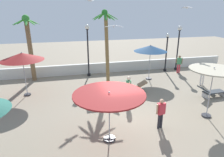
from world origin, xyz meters
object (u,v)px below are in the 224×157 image
Objects in this scene: patio_umbrella_1 at (214,73)px; guest_1 at (161,111)px; lamp_post_2 at (88,45)px; guest_0 at (129,87)px; lamp_post_0 at (166,52)px; lounge_chair_0 at (211,91)px; seagull_0 at (187,7)px; lamp_post_1 at (179,41)px; patio_umbrella_4 at (109,97)px; palm_tree_0 at (29,41)px; guest_2 at (179,62)px; guest_3 at (203,72)px; palm_tree_1 at (106,39)px; patio_umbrella_0 at (22,57)px; seagull_1 at (114,26)px; seagull_2 at (90,0)px; lounge_chair_2 at (104,100)px; lounge_chair_1 at (133,87)px; patio_umbrella_3 at (150,49)px.

patio_umbrella_1 is 1.79× the size of guest_1.
lamp_post_2 is 6.29m from guest_0.
lamp_post_0 is (1.80, 8.22, -0.65)m from patio_umbrella_1.
patio_umbrella_1 is at bearing -102.32° from lamp_post_0.
seagull_0 is (-0.79, 2.65, 5.21)m from lounge_chair_0.
patio_umbrella_4 is at bearing -133.18° from lamp_post_1.
guest_2 is (12.49, -0.95, -2.20)m from palm_tree_0.
guest_2 is (0.92, -0.78, -0.88)m from lamp_post_0.
lamp_post_0 reaches higher than guest_3.
palm_tree_1 is 7.38m from guest_2.
patio_umbrella_0 is at bearing 125.01° from patio_umbrella_4.
palm_tree_0 is 5.98m from palm_tree_1.
lamp_post_1 is 8.91m from guest_0.
guest_2 is at bearing 37.48° from guest_0.
guest_2 is 7.97m from seagull_1.
palm_tree_1 is 7.36m from guest_1.
seagull_0 is at bearing 76.72° from patio_umbrella_1.
lamp_post_2 is at bearing 152.28° from guest_3.
palm_tree_0 is 5.58× the size of seagull_2.
guest_3 is at bearing -5.57° from seagull_1.
lamp_post_1 is 2.15× the size of lounge_chair_2.
guest_0 is at bearing 59.77° from patio_umbrella_4.
patio_umbrella_0 is 7.55m from lounge_chair_1.
patio_umbrella_0 is 11.40m from seagull_0.
lounge_chair_0 is at bearing -24.93° from seagull_1.
patio_umbrella_3 is at bearing 48.19° from lounge_chair_1.
lounge_chair_2 is at bearing -88.90° from lamp_post_2.
patio_umbrella_3 is 0.66× the size of lamp_post_2.
seagull_2 is (0.19, -0.94, 3.43)m from lamp_post_2.
lamp_post_0 is at bearing 91.10° from lounge_chair_0.
guest_2 is 5.59m from seagull_0.
patio_umbrella_0 reaches higher than patio_umbrella_1.
lamp_post_2 reaches higher than patio_umbrella_0.
seagull_2 is (4.69, -0.90, 2.93)m from palm_tree_0.
patio_umbrella_0 is at bearing -166.79° from lamp_post_1.
palm_tree_1 is at bearing 120.60° from lounge_chair_1.
palm_tree_1 is (1.42, 7.15, 1.31)m from patio_umbrella_4.
lamp_post_2 is 9.84m from lounge_chair_0.
seagull_1 reaches higher than patio_umbrella_0.
lamp_post_1 is 7.97m from seagull_1.
seagull_0 reaches higher than guest_0.
guest_1 is 0.97× the size of guest_2.
patio_umbrella_0 is 1.74× the size of guest_3.
patio_umbrella_3 is 3.90m from seagull_0.
seagull_2 reaches higher than lamp_post_1.
patio_umbrella_3 is 4.31m from guest_3.
guest_2 is at bearing 31.87° from lounge_chair_2.
palm_tree_1 is (5.62, -2.04, 0.25)m from palm_tree_0.
patio_umbrella_4 is at bearing -129.33° from lamp_post_0.
lamp_post_0 is 7.85m from guest_0.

